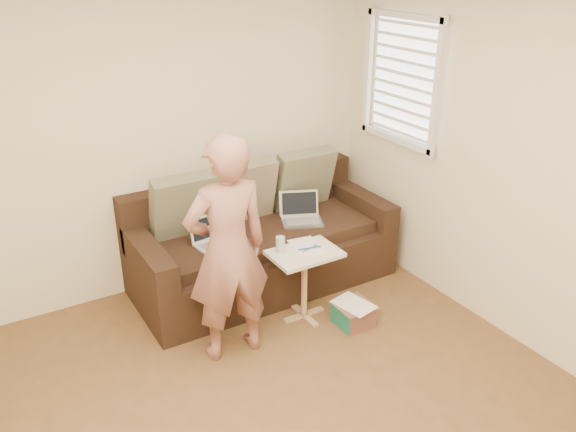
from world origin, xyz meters
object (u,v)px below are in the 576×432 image
object	(u,v)px
sofa	(263,239)
laptop_silver	(302,223)
laptop_white	(216,245)
side_table	(304,285)
drinking_glass	(280,244)
person	(227,250)
striped_box	(353,314)

from	to	relation	value
sofa	laptop_silver	world-z (taller)	sofa
laptop_silver	laptop_white	bearing A→B (deg)	-155.98
sofa	side_table	bearing A→B (deg)	-88.13
side_table	drinking_glass	world-z (taller)	drinking_glass
laptop_white	side_table	bearing A→B (deg)	-56.51
sofa	person	bearing A→B (deg)	-132.46
laptop_white	person	distance (m)	0.74
laptop_silver	striped_box	size ratio (longest dim) A/B	1.22
person	striped_box	distance (m)	1.22
laptop_silver	side_table	world-z (taller)	laptop_silver
person	drinking_glass	world-z (taller)	person
laptop_white	striped_box	size ratio (longest dim) A/B	1.09
side_table	laptop_silver	bearing A→B (deg)	59.30
drinking_glass	laptop_silver	bearing A→B (deg)	43.13
laptop_silver	drinking_glass	bearing A→B (deg)	-113.14
laptop_white	person	bearing A→B (deg)	-114.69
striped_box	laptop_silver	bearing A→B (deg)	86.27
laptop_white	drinking_glass	bearing A→B (deg)	-61.30
laptop_silver	person	world-z (taller)	person
sofa	striped_box	distance (m)	1.01
laptop_silver	drinking_glass	distance (m)	0.67
striped_box	sofa	bearing A→B (deg)	108.02
striped_box	drinking_glass	bearing A→B (deg)	137.97
person	striped_box	bearing A→B (deg)	171.62
sofa	person	distance (m)	1.06
drinking_glass	sofa	bearing A→B (deg)	75.68
sofa	laptop_silver	distance (m)	0.37
laptop_white	drinking_glass	xyz separation A→B (m)	(0.34, -0.45, 0.12)
sofa	drinking_glass	xyz separation A→B (m)	(-0.13, -0.52, 0.21)
laptop_silver	sofa	bearing A→B (deg)	-167.41
sofa	laptop_silver	xyz separation A→B (m)	(0.35, -0.07, 0.10)
laptop_white	person	size ratio (longest dim) A/B	0.19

